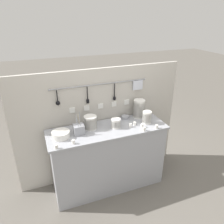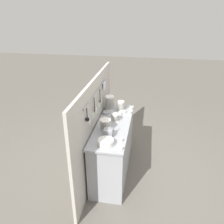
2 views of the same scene
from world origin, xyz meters
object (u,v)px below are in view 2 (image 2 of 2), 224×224
Objects in this scene: bowl_stack_nested_right at (121,106)px; cup_centre at (130,113)px; bowl_stack_back_corner at (109,103)px; cup_front_right at (119,113)px; plate_stack at (106,142)px; cup_beside_plates at (121,140)px; cup_mid_row at (125,112)px; cup_edge_near at (121,148)px; cutlery_caddy at (108,132)px; bowl_stack_tall_left at (106,125)px; cup_back_right at (120,115)px; bowl_stack_wide_centre at (115,117)px; steel_mixing_bowl at (106,113)px; cup_front_left at (131,108)px.

cup_centre is (-0.13, -0.18, -0.06)m from bowl_stack_nested_right.
bowl_stack_back_corner is 0.29m from cup_front_right.
plate_stack reaches higher than cup_beside_plates.
cup_mid_row is (0.02, 0.09, 0.00)m from cup_centre.
cutlery_caddy is at bearing 36.79° from cup_edge_near.
bowl_stack_tall_left is at bearing 44.34° from cup_beside_plates.
bowl_stack_nested_right reaches higher than cup_back_right.
bowl_stack_wide_centre is 0.30m from steel_mixing_bowl.
cup_front_left is (0.18, 0.00, 0.00)m from cup_centre.
cup_front_right is 1.00× the size of cup_beside_plates.
bowl_stack_back_corner is at bearing 50.77° from cup_front_right.
bowl_stack_nested_right reaches higher than cup_centre.
cup_front_right is at bearing 179.52° from bowl_stack_nested_right.
plate_stack reaches higher than cup_front_left.
bowl_stack_tall_left is 0.85m from cup_front_left.
steel_mixing_bowl is 0.41m from cup_centre.
bowl_stack_nested_right is 3.46× the size of cup_centre.
cup_mid_row is at bearing -109.07° from bowl_stack_back_corner.
bowl_stack_back_corner reaches higher than cup_centre.
bowl_stack_wide_centre is 0.71m from plate_stack.
cup_front_left is at bearing -23.83° from bowl_stack_wide_centre.
cup_back_right reaches higher than steel_mixing_bowl.
cup_beside_plates reaches higher than steel_mixing_bowl.
cup_centre is 1.00× the size of cup_front_left.
cup_front_left is at bearing -21.17° from bowl_stack_tall_left.
bowl_stack_back_corner is 1.49× the size of bowl_stack_tall_left.
cup_beside_plates is at bearing 178.50° from cup_front_left.
cup_edge_near is at bearing -171.06° from cup_back_right.
cup_front_left is (0.48, -0.21, -0.04)m from bowl_stack_wide_centre.
bowl_stack_back_corner is 0.42m from cup_centre.
bowl_stack_nested_right is at bearing 5.17° from cup_back_right.
cup_back_right is (-0.04, -0.25, 0.00)m from steel_mixing_bowl.
plate_stack is (-1.13, -0.16, -0.09)m from bowl_stack_back_corner.
bowl_stack_tall_left is 1.38× the size of bowl_stack_wide_centre.
cup_front_right is at bearing -129.23° from bowl_stack_back_corner.
bowl_stack_nested_right reaches higher than cup_front_right.
bowl_stack_nested_right is at bearing 36.71° from cup_mid_row.
cup_back_right is (-0.24, -0.23, -0.10)m from bowl_stack_back_corner.
bowl_stack_nested_right is at bearing -4.76° from bowl_stack_wide_centre.
cup_beside_plates and cup_edge_near have the same top height.
cup_back_right and cup_mid_row have the same top height.
cutlery_caddy is 0.82m from cup_centre.
cutlery_caddy reaches higher than cup_beside_plates.
bowl_stack_wide_centre reaches higher than cup_front_right.
bowl_stack_nested_right is at bearing -9.95° from bowl_stack_tall_left.
bowl_stack_nested_right is at bearing -47.48° from steel_mixing_bowl.
bowl_stack_nested_right is 0.15m from cup_mid_row.
cup_centre and cup_mid_row have the same top height.
cup_back_right is (0.49, -0.15, -0.06)m from bowl_stack_tall_left.
bowl_stack_wide_centre reaches higher than plate_stack.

